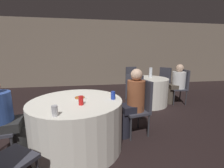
{
  "coord_description": "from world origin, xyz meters",
  "views": [
    {
      "loc": [
        0.35,
        -2.26,
        1.42
      ],
      "look_at": [
        0.81,
        0.51,
        0.84
      ],
      "focal_mm": 24.0,
      "sensor_mm": 36.0,
      "label": 1
    }
  ],
  "objects_px": {
    "person_floral_shirt": "(132,103)",
    "table_far": "(147,91)",
    "chair_far_northeast": "(164,80)",
    "soda_can_silver": "(55,111)",
    "chair_far_southwest": "(135,92)",
    "person_blue_shirt": "(4,119)",
    "chair_far_east": "(182,84)",
    "soda_can_blue": "(113,95)",
    "chair_far_north": "(132,79)",
    "person_white_shirt": "(176,84)",
    "soda_can_red": "(81,100)",
    "table_near": "(77,123)",
    "bottle_far": "(151,73)",
    "chair_near_east": "(141,103)",
    "pizza_plate_near": "(80,98)"
  },
  "relations": [
    {
      "from": "table_near",
      "to": "chair_near_east",
      "type": "distance_m",
      "value": 1.11
    },
    {
      "from": "chair_far_east",
      "to": "soda_can_blue",
      "type": "distance_m",
      "value": 2.8
    },
    {
      "from": "person_white_shirt",
      "to": "chair_far_southwest",
      "type": "bearing_deg",
      "value": 123.15
    },
    {
      "from": "soda_can_blue",
      "to": "soda_can_red",
      "type": "bearing_deg",
      "value": -159.4
    },
    {
      "from": "chair_far_northeast",
      "to": "person_floral_shirt",
      "type": "distance_m",
      "value": 2.73
    },
    {
      "from": "person_white_shirt",
      "to": "soda_can_blue",
      "type": "height_order",
      "value": "person_white_shirt"
    },
    {
      "from": "chair_far_southwest",
      "to": "chair_far_north",
      "type": "bearing_deg",
      "value": 112.54
    },
    {
      "from": "table_near",
      "to": "table_far",
      "type": "xyz_separation_m",
      "value": [
        1.81,
        1.72,
        0.0
      ]
    },
    {
      "from": "chair_far_southwest",
      "to": "person_blue_shirt",
      "type": "bearing_deg",
      "value": -116.26
    },
    {
      "from": "person_floral_shirt",
      "to": "table_far",
      "type": "bearing_deg",
      "value": -41.47
    },
    {
      "from": "table_near",
      "to": "table_far",
      "type": "bearing_deg",
      "value": 43.5
    },
    {
      "from": "person_blue_shirt",
      "to": "soda_can_silver",
      "type": "xyz_separation_m",
      "value": [
        0.73,
        -0.4,
        0.23
      ]
    },
    {
      "from": "chair_far_east",
      "to": "chair_far_southwest",
      "type": "xyz_separation_m",
      "value": [
        -1.59,
        -0.67,
        0.0
      ]
    },
    {
      "from": "chair_far_northeast",
      "to": "chair_far_north",
      "type": "height_order",
      "value": "same"
    },
    {
      "from": "chair_near_east",
      "to": "soda_can_red",
      "type": "distance_m",
      "value": 1.11
    },
    {
      "from": "chair_far_southwest",
      "to": "bottle_far",
      "type": "xyz_separation_m",
      "value": [
        0.74,
        0.91,
        0.32
      ]
    },
    {
      "from": "soda_can_red",
      "to": "chair_far_southwest",
      "type": "bearing_deg",
      "value": 45.19
    },
    {
      "from": "chair_far_northeast",
      "to": "person_white_shirt",
      "type": "bearing_deg",
      "value": 145.63
    },
    {
      "from": "chair_far_northeast",
      "to": "bottle_far",
      "type": "bearing_deg",
      "value": 89.4
    },
    {
      "from": "chair_far_north",
      "to": "person_floral_shirt",
      "type": "relative_size",
      "value": 0.83
    },
    {
      "from": "person_floral_shirt",
      "to": "chair_far_northeast",
      "type": "bearing_deg",
      "value": -50.14
    },
    {
      "from": "person_white_shirt",
      "to": "soda_can_red",
      "type": "xyz_separation_m",
      "value": [
        -2.56,
        -1.83,
        0.22
      ]
    },
    {
      "from": "person_blue_shirt",
      "to": "chair_far_southwest",
      "type": "bearing_deg",
      "value": 107.44
    },
    {
      "from": "chair_far_northeast",
      "to": "chair_far_east",
      "type": "bearing_deg",
      "value": 158.76
    },
    {
      "from": "chair_far_north",
      "to": "soda_can_blue",
      "type": "relative_size",
      "value": 7.9
    },
    {
      "from": "chair_near_east",
      "to": "soda_can_silver",
      "type": "distance_m",
      "value": 1.5
    },
    {
      "from": "chair_far_north",
      "to": "pizza_plate_near",
      "type": "height_order",
      "value": "chair_far_north"
    },
    {
      "from": "chair_far_northeast",
      "to": "soda_can_silver",
      "type": "xyz_separation_m",
      "value": [
        -2.82,
        -2.84,
        0.24
      ]
    },
    {
      "from": "person_white_shirt",
      "to": "bottle_far",
      "type": "bearing_deg",
      "value": 79.71
    },
    {
      "from": "soda_can_silver",
      "to": "person_blue_shirt",
      "type": "bearing_deg",
      "value": 151.52
    },
    {
      "from": "table_far",
      "to": "chair_far_east",
      "type": "height_order",
      "value": "chair_far_east"
    },
    {
      "from": "chair_far_east",
      "to": "soda_can_red",
      "type": "height_order",
      "value": "chair_far_east"
    },
    {
      "from": "soda_can_silver",
      "to": "bottle_far",
      "type": "distance_m",
      "value": 3.2
    },
    {
      "from": "table_near",
      "to": "table_far",
      "type": "height_order",
      "value": "same"
    },
    {
      "from": "table_far",
      "to": "table_near",
      "type": "bearing_deg",
      "value": -136.5
    },
    {
      "from": "table_far",
      "to": "chair_far_north",
      "type": "xyz_separation_m",
      "value": [
        -0.14,
        0.99,
        0.19
      ]
    },
    {
      "from": "person_floral_shirt",
      "to": "soda_can_red",
      "type": "xyz_separation_m",
      "value": [
        -0.83,
        -0.39,
        0.22
      ]
    },
    {
      "from": "person_floral_shirt",
      "to": "person_blue_shirt",
      "type": "bearing_deg",
      "value": 89.12
    },
    {
      "from": "chair_far_southwest",
      "to": "person_floral_shirt",
      "type": "xyz_separation_m",
      "value": [
        -0.31,
        -0.75,
        0.01
      ]
    },
    {
      "from": "chair_far_southwest",
      "to": "soda_can_silver",
      "type": "xyz_separation_m",
      "value": [
        -1.4,
        -1.47,
        0.24
      ]
    },
    {
      "from": "table_far",
      "to": "soda_can_silver",
      "type": "distance_m",
      "value": 3.05
    },
    {
      "from": "chair_far_north",
      "to": "bottle_far",
      "type": "distance_m",
      "value": 0.97
    },
    {
      "from": "chair_far_east",
      "to": "chair_far_north",
      "type": "bearing_deg",
      "value": 52.68
    },
    {
      "from": "soda_can_red",
      "to": "soda_can_silver",
      "type": "distance_m",
      "value": 0.43
    },
    {
      "from": "chair_far_southwest",
      "to": "pizza_plate_near",
      "type": "xyz_separation_m",
      "value": [
        -1.17,
        -0.83,
        0.18
      ]
    },
    {
      "from": "chair_far_southwest",
      "to": "person_floral_shirt",
      "type": "bearing_deg",
      "value": -75.3
    },
    {
      "from": "person_floral_shirt",
      "to": "pizza_plate_near",
      "type": "bearing_deg",
      "value": 84.48
    },
    {
      "from": "chair_far_southwest",
      "to": "bottle_far",
      "type": "height_order",
      "value": "bottle_far"
    },
    {
      "from": "table_far",
      "to": "soda_can_red",
      "type": "bearing_deg",
      "value": -131.82
    },
    {
      "from": "table_near",
      "to": "chair_far_east",
      "type": "bearing_deg",
      "value": 29.64
    }
  ]
}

